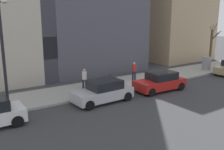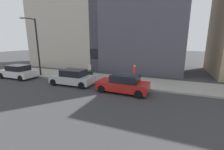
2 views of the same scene
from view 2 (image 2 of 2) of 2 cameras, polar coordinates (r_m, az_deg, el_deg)
ground_plane at (r=13.78m, az=6.32°, el=-4.93°), size 120.00×120.00×0.00m
sidewalk at (r=15.61m, az=8.34°, el=-2.56°), size 4.00×36.00×0.15m
parked_car_red at (r=12.41m, az=4.38°, el=-3.34°), size 2.04×4.26×1.52m
parked_car_silver at (r=14.97m, az=-14.78°, el=-0.91°), size 2.04×4.26×1.52m
parked_car_white at (r=20.24m, az=-32.23°, el=1.02°), size 1.92×4.20×1.52m
parking_meter at (r=15.30m, az=-6.65°, el=0.65°), size 0.14×0.10×1.35m
streetlamp at (r=19.59m, az=-27.17°, el=10.96°), size 1.97×0.32×6.50m
trash_bin at (r=16.14m, az=-8.31°, el=-0.13°), size 0.56×0.56×0.90m
pedestrian_near_meter at (r=15.50m, az=8.54°, el=1.16°), size 0.36×0.40×1.66m
pedestrian_midblock at (r=17.26m, az=-8.49°, el=2.35°), size 0.36×0.40×1.66m
office_tower_right at (r=30.01m, az=-11.55°, el=25.09°), size 12.99×12.99×21.36m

